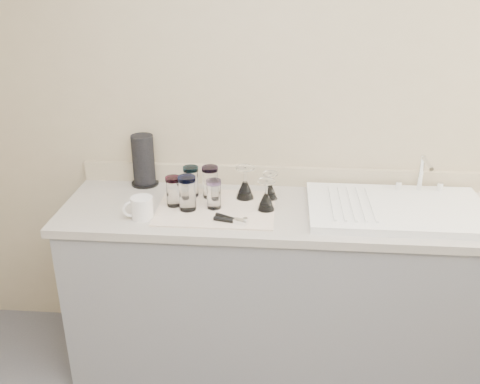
# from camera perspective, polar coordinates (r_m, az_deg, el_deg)

# --- Properties ---
(room_envelope) EXTENTS (3.54, 3.50, 2.52)m
(room_envelope) POSITION_cam_1_polar(r_m,az_deg,el_deg) (1.17, 4.08, 2.03)
(room_envelope) COLOR #515156
(room_envelope) RESTS_ON ground
(counter_unit) EXTENTS (2.06, 0.62, 0.90)m
(counter_unit) POSITION_cam_1_polar(r_m,az_deg,el_deg) (2.76, 3.84, -10.20)
(counter_unit) COLOR slate
(counter_unit) RESTS_ON ground
(sink_unit) EXTENTS (0.82, 0.50, 0.22)m
(sink_unit) POSITION_cam_1_polar(r_m,az_deg,el_deg) (2.59, 16.44, -1.70)
(sink_unit) COLOR white
(sink_unit) RESTS_ON counter_unit
(dish_towel) EXTENTS (0.55, 0.42, 0.01)m
(dish_towel) POSITION_cam_1_polar(r_m,az_deg,el_deg) (2.53, -2.55, -1.70)
(dish_towel) COLOR white
(dish_towel) RESTS_ON counter_unit
(tumbler_cyan) EXTENTS (0.08, 0.08, 0.15)m
(tumbler_cyan) POSITION_cam_1_polar(r_m,az_deg,el_deg) (2.63, -5.25, 1.17)
(tumbler_cyan) COLOR white
(tumbler_cyan) RESTS_ON dish_towel
(tumbler_purple) EXTENTS (0.08, 0.08, 0.16)m
(tumbler_purple) POSITION_cam_1_polar(r_m,az_deg,el_deg) (2.61, -3.20, 1.11)
(tumbler_purple) COLOR white
(tumbler_purple) RESTS_ON dish_towel
(tumbler_magenta) EXTENTS (0.07, 0.07, 0.14)m
(tumbler_magenta) POSITION_cam_1_polar(r_m,az_deg,el_deg) (2.53, -7.10, 0.10)
(tumbler_magenta) COLOR white
(tumbler_magenta) RESTS_ON dish_towel
(tumbler_blue) EXTENTS (0.08, 0.08, 0.16)m
(tumbler_blue) POSITION_cam_1_polar(r_m,az_deg,el_deg) (2.48, -5.65, -0.09)
(tumbler_blue) COLOR white
(tumbler_blue) RESTS_ON dish_towel
(tumbler_lavender) EXTENTS (0.07, 0.07, 0.14)m
(tumbler_lavender) POSITION_cam_1_polar(r_m,az_deg,el_deg) (2.49, -2.80, -0.20)
(tumbler_lavender) COLOR white
(tumbler_lavender) RESTS_ON dish_towel
(goblet_back_left) EXTENTS (0.09, 0.09, 0.16)m
(goblet_back_left) POSITION_cam_1_polar(r_m,az_deg,el_deg) (2.60, 0.54, 0.48)
(goblet_back_left) COLOR white
(goblet_back_left) RESTS_ON dish_towel
(goblet_back_right) EXTENTS (0.07, 0.07, 0.13)m
(goblet_back_right) POSITION_cam_1_polar(r_m,az_deg,el_deg) (2.60, 3.21, 0.23)
(goblet_back_right) COLOR white
(goblet_back_right) RESTS_ON dish_towel
(goblet_front_right) EXTENTS (0.08, 0.08, 0.15)m
(goblet_front_right) POSITION_cam_1_polar(r_m,az_deg,el_deg) (2.48, 2.80, -0.82)
(goblet_front_right) COLOR white
(goblet_front_right) RESTS_ON dish_towel
(can_opener) EXTENTS (0.16, 0.10, 0.02)m
(can_opener) POSITION_cam_1_polar(r_m,az_deg,el_deg) (2.38, -0.97, -2.97)
(can_opener) COLOR silver
(can_opener) RESTS_ON dish_towel
(white_mug) EXTENTS (0.15, 0.13, 0.10)m
(white_mug) POSITION_cam_1_polar(r_m,az_deg,el_deg) (2.46, -10.48, -1.68)
(white_mug) COLOR silver
(white_mug) RESTS_ON counter_unit
(paper_towel_roll) EXTENTS (0.14, 0.14, 0.27)m
(paper_towel_roll) POSITION_cam_1_polar(r_m,az_deg,el_deg) (2.80, -10.26, 3.29)
(paper_towel_roll) COLOR black
(paper_towel_roll) RESTS_ON counter_unit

